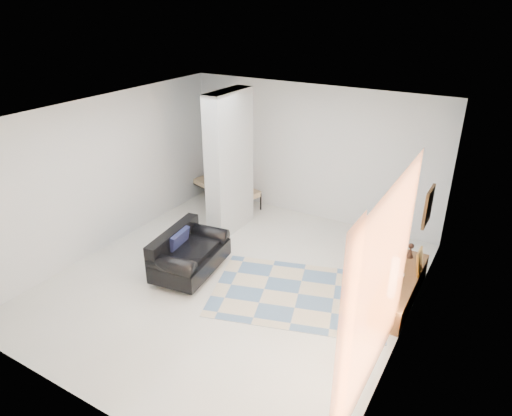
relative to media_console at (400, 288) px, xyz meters
The scene contains 17 objects.
floor 2.68m from the media_console, 160.29° to the right, with size 6.00×6.00×0.00m, color beige.
ceiling 3.73m from the media_console, 160.29° to the right, with size 6.00×6.00×0.00m, color white.
wall_back 3.49m from the media_console, 140.23° to the left, with size 6.00×6.00×0.00m, color silver.
wall_front 4.80m from the media_console, 122.85° to the right, with size 6.00×6.00×0.00m, color silver.
wall_left 5.48m from the media_console, behind, with size 6.00×6.00×0.00m, color silver.
wall_right 1.52m from the media_console, 75.72° to the right, with size 6.00×6.00×0.00m, color silver.
partition_column 3.88m from the media_console, 169.10° to the left, with size 0.35×1.20×2.80m, color #B4B9BB.
hallway_door 5.12m from the media_console, 156.00° to the left, with size 0.85×0.06×2.04m, color white.
curtain 2.41m from the media_console, 85.83° to the right, with size 2.55×2.55×0.00m, color #FF8143.
wall_art 1.46m from the media_console, ahead, with size 0.04×0.45×0.55m, color #3F2611.
media_console is the anchor object (origin of this frame).
loveseat 3.52m from the media_console, 162.42° to the right, with size 1.03×1.54×0.76m.
daybed 4.77m from the media_console, 158.67° to the left, with size 1.81×1.18×0.77m.
area_rug 1.60m from the media_console, 153.68° to the right, with size 2.71×1.80×0.01m, color beige.
cylinder_lamp 0.77m from the media_console, 92.02° to the right, with size 0.11×0.11×0.63m, color beige.
bronze_figurine 0.75m from the media_console, 94.27° to the left, with size 0.13×0.13×0.25m, color #321E16, non-canonical shape.
vase 0.29m from the media_console, 135.64° to the right, with size 0.17×0.17×0.18m, color white.
Camera 1 is at (3.57, -5.35, 4.34)m, focal length 32.00 mm.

